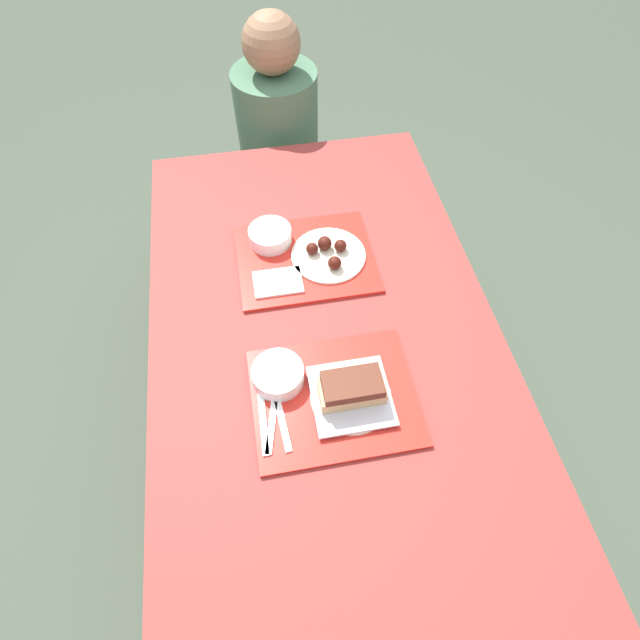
# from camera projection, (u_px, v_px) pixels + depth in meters

# --- Properties ---
(ground_plane) EXTENTS (12.00, 12.00, 0.00)m
(ground_plane) POSITION_uv_depth(u_px,v_px,m) (324.00, 440.00, 1.97)
(ground_plane) COLOR #424C3D
(picnic_table) EXTENTS (0.94, 1.67, 0.76)m
(picnic_table) POSITION_uv_depth(u_px,v_px,m) (325.00, 351.00, 1.42)
(picnic_table) COLOR maroon
(picnic_table) RESTS_ON ground_plane
(picnic_bench_far) EXTENTS (0.90, 0.28, 0.44)m
(picnic_bench_far) POSITION_uv_depth(u_px,v_px,m) (283.00, 190.00, 2.26)
(picnic_bench_far) COLOR maroon
(picnic_bench_far) RESTS_ON ground_plane
(tray_near) EXTENTS (0.41, 0.33, 0.01)m
(tray_near) POSITION_uv_depth(u_px,v_px,m) (334.00, 397.00, 1.23)
(tray_near) COLOR red
(tray_near) RESTS_ON picnic_table
(tray_far) EXTENTS (0.41, 0.33, 0.01)m
(tray_far) POSITION_uv_depth(u_px,v_px,m) (306.00, 259.00, 1.49)
(tray_far) COLOR red
(tray_far) RESTS_ON picnic_table
(bowl_coleslaw_near) EXTENTS (0.13, 0.13, 0.05)m
(bowl_coleslaw_near) POSITION_uv_depth(u_px,v_px,m) (278.00, 374.00, 1.23)
(bowl_coleslaw_near) COLOR white
(bowl_coleslaw_near) RESTS_ON tray_near
(brisket_sandwich_plate) EXTENTS (0.20, 0.20, 0.09)m
(brisket_sandwich_plate) POSITION_uv_depth(u_px,v_px,m) (351.00, 392.00, 1.20)
(brisket_sandwich_plate) COLOR beige
(brisket_sandwich_plate) RESTS_ON tray_near
(plastic_fork_near) EXTENTS (0.05, 0.17, 0.00)m
(plastic_fork_near) POSITION_uv_depth(u_px,v_px,m) (272.00, 420.00, 1.19)
(plastic_fork_near) COLOR white
(plastic_fork_near) RESTS_ON tray_near
(plastic_knife_near) EXTENTS (0.03, 0.17, 0.00)m
(plastic_knife_near) POSITION_uv_depth(u_px,v_px,m) (281.00, 419.00, 1.19)
(plastic_knife_near) COLOR white
(plastic_knife_near) RESTS_ON tray_near
(plastic_spoon_near) EXTENTS (0.02, 0.17, 0.00)m
(plastic_spoon_near) POSITION_uv_depth(u_px,v_px,m) (263.00, 422.00, 1.19)
(plastic_spoon_near) COLOR white
(plastic_spoon_near) RESTS_ON tray_near
(condiment_packet) EXTENTS (0.04, 0.03, 0.01)m
(condiment_packet) POSITION_uv_depth(u_px,v_px,m) (318.00, 371.00, 1.27)
(condiment_packet) COLOR #3F3F47
(condiment_packet) RESTS_ON tray_near
(bowl_coleslaw_far) EXTENTS (0.13, 0.13, 0.05)m
(bowl_coleslaw_far) POSITION_uv_depth(u_px,v_px,m) (270.00, 235.00, 1.51)
(bowl_coleslaw_far) COLOR white
(bowl_coleslaw_far) RESTS_ON tray_far
(wings_plate_far) EXTENTS (0.22, 0.22, 0.05)m
(wings_plate_far) POSITION_uv_depth(u_px,v_px,m) (328.00, 253.00, 1.48)
(wings_plate_far) COLOR beige
(wings_plate_far) RESTS_ON tray_far
(napkin_far) EXTENTS (0.14, 0.10, 0.01)m
(napkin_far) POSITION_uv_depth(u_px,v_px,m) (278.00, 282.00, 1.43)
(napkin_far) COLOR white
(napkin_far) RESTS_ON tray_far
(person_seated_across) EXTENTS (0.32, 0.32, 0.68)m
(person_seated_across) POSITION_uv_depth(u_px,v_px,m) (277.00, 118.00, 1.96)
(person_seated_across) COLOR #477051
(person_seated_across) RESTS_ON picnic_bench_far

